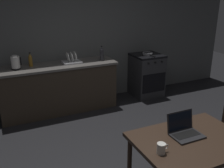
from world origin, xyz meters
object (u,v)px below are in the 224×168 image
object	(u,v)px
dining_table	(191,146)
coffee_mug	(161,148)
dish_rack	(72,60)
bottle	(102,53)
electric_kettle	(15,63)
laptop	(185,131)
stove_oven	(146,75)
frying_pan	(148,54)
bottle_b	(30,60)

from	to	relation	value
dining_table	coffee_mug	world-z (taller)	coffee_mug
dining_table	dish_rack	distance (m)	2.86
bottle	electric_kettle	bearing A→B (deg)	178.16
laptop	dish_rack	xyz separation A→B (m)	(-0.39, 2.72, 0.15)
electric_kettle	dining_table	bearing A→B (deg)	-64.11
electric_kettle	bottle	distance (m)	1.55
dining_table	stove_oven	bearing A→B (deg)	66.26
bottle	frying_pan	distance (m)	1.05
laptop	frying_pan	distance (m)	2.96
coffee_mug	bottle_b	world-z (taller)	bottle_b
stove_oven	frying_pan	world-z (taller)	frying_pan
bottle	dish_rack	world-z (taller)	bottle
bottle	bottle_b	distance (m)	1.30
frying_pan	bottle_b	xyz separation A→B (m)	(-2.34, 0.11, 0.09)
bottle	dish_rack	bearing A→B (deg)	175.07
bottle	coffee_mug	world-z (taller)	bottle
stove_oven	bottle_b	xyz separation A→B (m)	(-2.35, 0.08, 0.57)
stove_oven	frying_pan	distance (m)	0.48
stove_oven	dining_table	bearing A→B (deg)	-113.74
stove_oven	coffee_mug	distance (m)	3.35
stove_oven	bottle	xyz separation A→B (m)	(-1.06, -0.05, 0.58)
stove_oven	dish_rack	distance (m)	1.71
electric_kettle	bottle	xyz separation A→B (m)	(1.55, -0.05, 0.02)
electric_kettle	coffee_mug	distance (m)	3.05
laptop	dining_table	bearing A→B (deg)	-80.75
bottle	coffee_mug	size ratio (longest dim) A/B	2.33
stove_oven	dish_rack	bearing A→B (deg)	179.91
electric_kettle	bottle_b	xyz separation A→B (m)	(0.26, 0.08, 0.00)
dining_table	coffee_mug	xyz separation A→B (m)	(-0.42, -0.06, 0.13)
bottle	dining_table	bearing A→B (deg)	-93.80
laptop	bottle_b	size ratio (longest dim) A/B	1.28
dining_table	electric_kettle	size ratio (longest dim) A/B	4.75
laptop	electric_kettle	bearing A→B (deg)	121.73
laptop	frying_pan	bearing A→B (deg)	70.34
stove_oven	laptop	distance (m)	3.01
laptop	bottle_b	world-z (taller)	bottle_b
electric_kettle	frying_pan	bearing A→B (deg)	-0.67
frying_pan	bottle_b	size ratio (longest dim) A/B	1.55
stove_oven	dining_table	world-z (taller)	stove_oven
laptop	stove_oven	bearing A→B (deg)	70.39
bottle	dish_rack	size ratio (longest dim) A/B	0.82
stove_oven	bottle	world-z (taller)	bottle
dish_rack	dining_table	bearing A→B (deg)	-82.03
bottle	coffee_mug	xyz separation A→B (m)	(-0.60, -2.84, -0.23)
bottle	dish_rack	xyz separation A→B (m)	(-0.58, 0.05, -0.09)
laptop	bottle_b	xyz separation A→B (m)	(-1.11, 2.80, 0.22)
frying_pan	dish_rack	distance (m)	1.63
laptop	bottle	world-z (taller)	bottle
dining_table	coffee_mug	size ratio (longest dim) A/B	9.43
dining_table	bottle_b	xyz separation A→B (m)	(-1.11, 2.90, 0.35)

